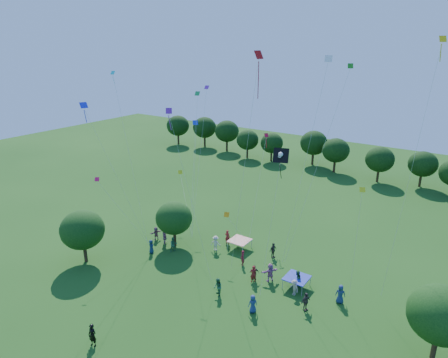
# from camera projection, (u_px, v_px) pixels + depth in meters

# --- Properties ---
(near_tree_west) EXTENTS (4.63, 4.63, 5.86)m
(near_tree_west) POSITION_uv_depth(u_px,v_px,m) (82.00, 230.00, 42.06)
(near_tree_west) COLOR #422B19
(near_tree_west) RESTS_ON ground
(near_tree_north) EXTENTS (4.20, 4.20, 5.36)m
(near_tree_north) POSITION_uv_depth(u_px,v_px,m) (174.00, 218.00, 45.61)
(near_tree_north) COLOR #422B19
(near_tree_north) RESTS_ON ground
(near_tree_east) EXTENTS (4.73, 4.73, 6.04)m
(near_tree_east) POSITION_uv_depth(u_px,v_px,m) (441.00, 315.00, 28.76)
(near_tree_east) COLOR #422B19
(near_tree_east) RESTS_ON ground
(treeline) EXTENTS (88.01, 8.77, 6.77)m
(treeline) POSITION_uv_depth(u_px,v_px,m) (347.00, 152.00, 70.94)
(treeline) COLOR #422B19
(treeline) RESTS_ON ground
(tent_red_stripe) EXTENTS (2.20, 2.20, 1.10)m
(tent_red_stripe) POSITION_uv_depth(u_px,v_px,m) (240.00, 240.00, 45.61)
(tent_red_stripe) COLOR red
(tent_red_stripe) RESTS_ON ground
(tent_blue) EXTENTS (2.20, 2.20, 1.10)m
(tent_blue) POSITION_uv_depth(u_px,v_px,m) (297.00, 278.00, 38.37)
(tent_blue) COLOR #192AA3
(tent_blue) RESTS_ON ground
(man_in_black) EXTENTS (0.79, 0.58, 1.95)m
(man_in_black) POSITION_uv_depth(u_px,v_px,m) (92.00, 335.00, 30.93)
(man_in_black) COLOR black
(man_in_black) RESTS_ON ground
(crowd_person_0) EXTENTS (1.02, 0.77, 1.83)m
(crowd_person_0) POSITION_uv_depth(u_px,v_px,m) (340.00, 294.00, 36.09)
(crowd_person_0) COLOR navy
(crowd_person_0) RESTS_ON ground
(crowd_person_1) EXTENTS (0.69, 0.46, 1.77)m
(crowd_person_1) POSITION_uv_depth(u_px,v_px,m) (227.00, 237.00, 46.75)
(crowd_person_1) COLOR maroon
(crowd_person_1) RESTS_ON ground
(crowd_person_2) EXTENTS (0.63, 0.97, 1.81)m
(crowd_person_2) POSITION_uv_depth(u_px,v_px,m) (297.00, 279.00, 38.36)
(crowd_person_2) COLOR #214E25
(crowd_person_2) RESTS_ON ground
(crowd_person_3) EXTENTS (1.28, 0.84, 1.80)m
(crowd_person_3) POSITION_uv_depth(u_px,v_px,m) (216.00, 243.00, 45.26)
(crowd_person_3) COLOR beige
(crowd_person_3) RESTS_ON ground
(crowd_person_4) EXTENTS (0.81, 1.13, 1.76)m
(crowd_person_4) POSITION_uv_depth(u_px,v_px,m) (306.00, 302.00, 35.11)
(crowd_person_4) COLOR #403633
(crowd_person_4) RESTS_ON ground
(crowd_person_5) EXTENTS (1.56, 1.85, 1.93)m
(crowd_person_5) POSITION_uv_depth(u_px,v_px,m) (270.00, 272.00, 39.41)
(crowd_person_5) COLOR #AC649B
(crowd_person_5) RESTS_ON ground
(crowd_person_6) EXTENTS (0.85, 0.87, 1.60)m
(crowd_person_6) POSITION_uv_depth(u_px,v_px,m) (151.00, 246.00, 44.77)
(crowd_person_6) COLOR navy
(crowd_person_6) RESTS_ON ground
(crowd_person_7) EXTENTS (0.75, 0.79, 1.79)m
(crowd_person_7) POSITION_uv_depth(u_px,v_px,m) (253.00, 274.00, 39.29)
(crowd_person_7) COLOR maroon
(crowd_person_7) RESTS_ON ground
(crowd_person_8) EXTENTS (0.99, 0.95, 1.80)m
(crowd_person_8) POSITION_uv_depth(u_px,v_px,m) (218.00, 287.00, 37.13)
(crowd_person_8) COLOR #2A623C
(crowd_person_8) RESTS_ON ground
(crowd_person_9) EXTENTS (0.68, 1.15, 1.65)m
(crowd_person_9) POSITION_uv_depth(u_px,v_px,m) (414.00, 310.00, 34.13)
(crowd_person_9) COLOR beige
(crowd_person_9) RESTS_ON ground
(crowd_person_10) EXTENTS (1.05, 0.82, 1.64)m
(crowd_person_10) POSITION_uv_depth(u_px,v_px,m) (254.00, 273.00, 39.64)
(crowd_person_10) COLOR #463E38
(crowd_person_10) RESTS_ON ground
(crowd_person_11) EXTENTS (1.53, 1.59, 1.74)m
(crowd_person_11) POSITION_uv_depth(u_px,v_px,m) (165.00, 236.00, 46.92)
(crowd_person_11) COLOR #A86292
(crowd_person_11) RESTS_ON ground
(crowd_person_12) EXTENTS (0.88, 0.96, 1.72)m
(crowd_person_12) POSITION_uv_depth(u_px,v_px,m) (253.00, 304.00, 34.83)
(crowd_person_12) COLOR navy
(crowd_person_12) RESTS_ON ground
(crowd_person_13) EXTENTS (0.74, 0.73, 1.70)m
(crowd_person_13) POSITION_uv_depth(u_px,v_px,m) (243.00, 258.00, 42.26)
(crowd_person_13) COLOR maroon
(crowd_person_13) RESTS_ON ground
(crowd_person_14) EXTENTS (0.80, 0.97, 1.73)m
(crowd_person_14) POSITION_uv_depth(u_px,v_px,m) (174.00, 245.00, 45.05)
(crowd_person_14) COLOR #2B6540
(crowd_person_14) RESTS_ON ground
(crowd_person_15) EXTENTS (1.13, 0.83, 1.58)m
(crowd_person_15) POSITION_uv_depth(u_px,v_px,m) (294.00, 288.00, 37.28)
(crowd_person_15) COLOR tan
(crowd_person_15) RESTS_ON ground
(crowd_person_16) EXTENTS (0.70, 1.11, 1.74)m
(crowd_person_16) POSITION_uv_depth(u_px,v_px,m) (273.00, 250.00, 43.80)
(crowd_person_16) COLOR #3A352E
(crowd_person_16) RESTS_ON ground
(crowd_person_17) EXTENTS (1.05, 1.60, 1.61)m
(crowd_person_17) POSITION_uv_depth(u_px,v_px,m) (156.00, 233.00, 47.82)
(crowd_person_17) COLOR #834C6C
(crowd_person_17) RESTS_ON ground
(pirate_kite) EXTENTS (1.57, 1.65, 13.29)m
(pirate_kite) POSITION_uv_depth(u_px,v_px,m) (280.00, 158.00, 31.44)
(pirate_kite) COLOR black
(red_high_kite) EXTENTS (3.21, 1.16, 20.62)m
(red_high_kite) POSITION_uv_depth(u_px,v_px,m) (253.00, 101.00, 32.38)
(red_high_kite) COLOR red
(small_kite_0) EXTENTS (4.17, 3.26, 7.85)m
(small_kite_0) POSITION_uv_depth(u_px,v_px,m) (108.00, 193.00, 42.21)
(small_kite_0) COLOR #F70E4D
(small_kite_1) EXTENTS (1.78, 0.47, 21.64)m
(small_kite_1) POSITION_uv_depth(u_px,v_px,m) (423.00, 122.00, 29.56)
(small_kite_1) COLOR yellow
(small_kite_2) EXTENTS (6.65, 5.91, 5.30)m
(small_kite_2) POSITION_uv_depth(u_px,v_px,m) (182.00, 183.00, 51.23)
(small_kite_2) COLOR yellow
(small_kite_3) EXTENTS (4.09, 3.17, 19.48)m
(small_kite_3) POSITION_uv_depth(u_px,v_px,m) (329.00, 131.00, 36.49)
(small_kite_3) COLOR #207E17
(small_kite_4) EXTENTS (6.71, 9.73, 11.40)m
(small_kite_4) POSITION_uv_depth(u_px,v_px,m) (194.00, 141.00, 51.65)
(small_kite_4) COLOR #1435D1
(small_kite_5) EXTENTS (4.11, 8.61, 16.16)m
(small_kite_5) POSITION_uv_depth(u_px,v_px,m) (203.00, 123.00, 48.41)
(small_kite_5) COLOR purple
(small_kite_6) EXTENTS (3.07, 1.44, 20.18)m
(small_kite_6) POSITION_uv_depth(u_px,v_px,m) (316.00, 112.00, 35.19)
(small_kite_6) COLOR white
(small_kite_7) EXTENTS (3.81, 0.39, 18.46)m
(small_kite_7) POSITION_uv_depth(u_px,v_px,m) (123.00, 123.00, 41.55)
(small_kite_7) COLOR #0DC3CC
(small_kite_8) EXTENTS (3.16, 9.01, 10.57)m
(small_kite_8) POSITION_uv_depth(u_px,v_px,m) (263.00, 156.00, 48.28)
(small_kite_8) COLOR red
(small_kite_9) EXTENTS (2.00, 2.22, 3.96)m
(small_kite_9) POSITION_uv_depth(u_px,v_px,m) (229.00, 217.00, 42.90)
(small_kite_9) COLOR orange
(small_kite_10) EXTENTS (0.53, 0.95, 10.45)m
(small_kite_10) POSITION_uv_depth(u_px,v_px,m) (359.00, 217.00, 32.12)
(small_kite_10) COLOR yellow
(small_kite_11) EXTENTS (2.34, 4.37, 15.98)m
(small_kite_11) POSITION_uv_depth(u_px,v_px,m) (196.00, 128.00, 45.01)
(small_kite_11) COLOR #1A9441
(small_kite_12) EXTENTS (2.87, 4.98, 15.92)m
(small_kite_12) POSITION_uv_depth(u_px,v_px,m) (96.00, 133.00, 38.40)
(small_kite_12) COLOR #1522DB
(small_kite_13) EXTENTS (2.88, 2.25, 16.20)m
(small_kite_13) POSITION_uv_depth(u_px,v_px,m) (180.00, 155.00, 33.40)
(small_kite_13) COLOR purple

